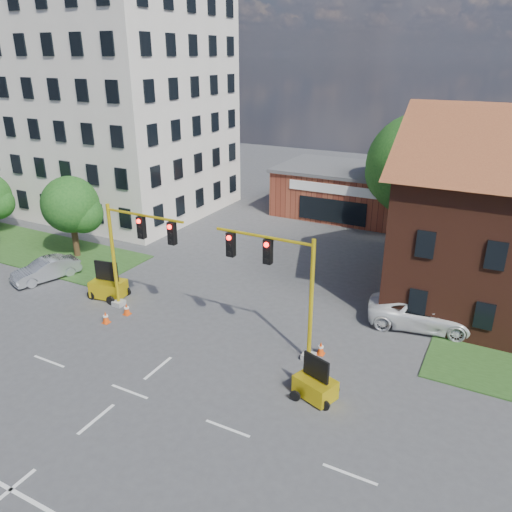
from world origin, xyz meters
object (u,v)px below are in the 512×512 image
at_px(signal_mast_west, 135,248).
at_px(pickup_white, 423,313).
at_px(signal_mast_east, 279,279).
at_px(trailer_east, 315,385).
at_px(trailer_west, 108,287).

distance_m(signal_mast_west, pickup_white, 16.03).
bearing_deg(signal_mast_west, signal_mast_east, 0.00).
distance_m(signal_mast_east, pickup_white, 8.86).
distance_m(signal_mast_east, trailer_east, 5.14).
distance_m(trailer_west, trailer_east, 14.91).
distance_m(trailer_west, pickup_white, 18.28).
bearing_deg(trailer_east, signal_mast_east, 158.68).
height_order(signal_mast_east, trailer_east, signal_mast_east).
xyz_separation_m(signal_mast_east, pickup_white, (5.89, 5.85, -3.11)).
xyz_separation_m(signal_mast_east, trailer_east, (2.98, -2.57, -3.31)).
bearing_deg(signal_mast_west, pickup_white, 21.83).
height_order(signal_mast_west, signal_mast_east, same).
height_order(trailer_west, pickup_white, trailer_west).
bearing_deg(trailer_east, signal_mast_west, -172.93).
relative_size(signal_mast_east, pickup_white, 1.07).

